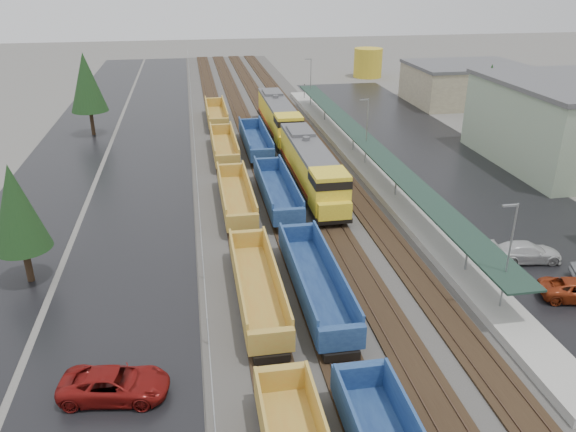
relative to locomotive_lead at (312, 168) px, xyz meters
name	(u,v)px	position (x,y,z in m)	size (l,w,h in m)	color
ballast_strip	(270,147)	(-2.00, 15.87, -2.50)	(20.00, 160.00, 0.08)	#302D2B
trackbed	(270,146)	(-2.00, 15.87, -2.38)	(14.60, 160.00, 0.22)	black
west_parking_lot	(150,153)	(-17.00, 15.87, -2.53)	(10.00, 160.00, 0.02)	black
west_road	(65,158)	(-27.00, 15.87, -2.53)	(9.00, 160.00, 0.02)	black
east_commuter_lot	(443,164)	(17.00, 5.87, -2.53)	(16.00, 100.00, 0.02)	black
station_platform	(365,162)	(7.50, 5.88, -1.81)	(3.00, 80.00, 8.00)	#9E9B93
chainlink_fence	(194,142)	(-11.50, 14.31, -0.93)	(0.08, 160.04, 2.02)	gray
distant_hills	(330,28)	(42.79, 166.56, -2.54)	(301.00, 140.00, 25.20)	#53614B
tree_west_near	(16,208)	(-24.00, -14.13, 3.28)	(3.96, 3.96, 9.00)	#332316
tree_west_far	(86,82)	(-25.00, 25.87, 4.58)	(4.84, 4.84, 11.00)	#332316
tree_east	(488,92)	(26.00, 13.87, 3.93)	(4.40, 4.40, 10.00)	#332316
locomotive_lead	(312,168)	(0.00, 0.00, 0.00)	(3.22, 21.23, 4.81)	black
locomotive_trail	(279,117)	(0.00, 21.00, 0.00)	(3.22, 21.23, 4.81)	black
well_string_yellow	(245,235)	(-8.00, -11.68, -1.34)	(2.76, 96.25, 2.45)	#BB8434
well_string_blue	(315,282)	(-4.00, -19.99, -1.31)	(2.84, 83.95, 2.52)	navy
storage_tank	(368,63)	(25.26, 62.21, 0.37)	(5.83, 5.83, 5.83)	gold
parked_car_west_c	(115,384)	(-16.58, -27.73, -1.75)	(5.74, 2.64, 1.59)	maroon
parked_car_east_c	(527,252)	(13.37, -17.59, -1.77)	(5.35, 2.17, 1.55)	silver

